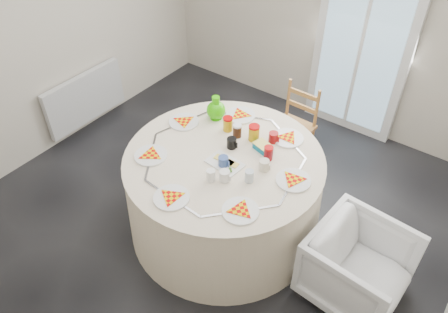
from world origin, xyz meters
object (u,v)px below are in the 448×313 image
Objects in this scene: table at (224,194)px; wooden_chair at (293,123)px; radiator at (85,98)px; armchair at (360,261)px; green_pitcher at (216,110)px.

wooden_chair is (0.02, 1.11, 0.09)m from table.
table reaches higher than radiator.
armchair is at bearing 1.69° from table.
armchair is at bearing -32.10° from green_pitcher.
wooden_chair reaches higher than armchair.
wooden_chair is 0.92m from green_pitcher.
radiator is at bearing 90.17° from armchair.
table is 0.73m from green_pitcher.
wooden_chair is at bearing 42.44° from green_pitcher.
green_pitcher is at bearing 3.69° from radiator.
wooden_chair is at bearing 51.82° from armchair.
green_pitcher is (1.72, 0.11, 0.49)m from radiator.
wooden_chair is (2.11, 0.84, 0.09)m from radiator.
radiator is 3.30m from armchair.
wooden_chair is at bearing 21.73° from radiator.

